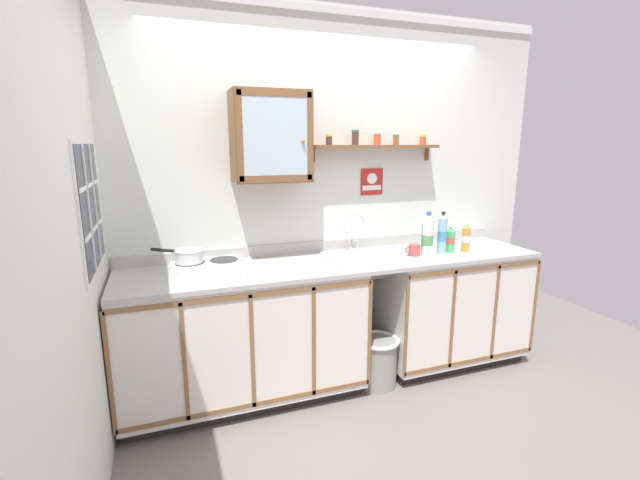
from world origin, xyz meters
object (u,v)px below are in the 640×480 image
object	(u,v)px
bottle_detergent_teal_1	(426,237)
bottle_opaque_white_2	(428,236)
saucepan	(188,255)
bottle_juice_amber_5	(466,238)
bottle_water_blue_4	(442,234)
sink	(364,258)
bottle_soda_green_3	(450,239)
warning_sign	(372,182)
mug	(414,250)
wall_cabinet	(271,137)
trash_bin	(377,360)
bottle_water_clear_0	(442,234)
hot_plate_stove	(208,267)

from	to	relation	value
bottle_detergent_teal_1	bottle_opaque_white_2	distance (m)	0.11
saucepan	bottle_juice_amber_5	size ratio (longest dim) A/B	1.37
bottle_water_blue_4	sink	bearing A→B (deg)	167.84
bottle_soda_green_3	warning_sign	xyz separation A→B (m)	(-0.49, 0.37, 0.42)
bottle_detergent_teal_1	warning_sign	bearing A→B (deg)	135.96
bottle_soda_green_3	warning_sign	distance (m)	0.75
mug	wall_cabinet	world-z (taller)	wall_cabinet
trash_bin	bottle_soda_green_3	bearing A→B (deg)	10.39
saucepan	bottle_water_blue_4	size ratio (longest dim) A/B	1.00
bottle_water_clear_0	warning_sign	bearing A→B (deg)	156.27
sink	trash_bin	size ratio (longest dim) A/B	1.55
bottle_opaque_white_2	wall_cabinet	world-z (taller)	wall_cabinet
sink	bottle_water_blue_4	world-z (taller)	bottle_water_blue_4
sink	bottle_water_clear_0	xyz separation A→B (m)	(0.70, 0.05, 0.12)
hot_plate_stove	saucepan	world-z (taller)	saucepan
wall_cabinet	warning_sign	bearing A→B (deg)	9.06
sink	wall_cabinet	distance (m)	1.09
hot_plate_stove	bottle_juice_amber_5	size ratio (longest dim) A/B	1.93
saucepan	bottle_opaque_white_2	distance (m)	1.70
bottle_water_clear_0	wall_cabinet	bearing A→B (deg)	176.03
bottle_soda_green_3	bottle_detergent_teal_1	bearing A→B (deg)	160.64
bottle_water_blue_4	warning_sign	xyz separation A→B (m)	(-0.40, 0.40, 0.37)
trash_bin	bottle_detergent_teal_1	bearing A→B (deg)	20.53
warning_sign	bottle_detergent_teal_1	bearing A→B (deg)	-44.04
bottle_water_blue_4	mug	distance (m)	0.25
trash_bin	hot_plate_stove	bearing A→B (deg)	170.89
mug	bottle_detergent_teal_1	bearing A→B (deg)	24.24
saucepan	bottle_detergent_teal_1	size ratio (longest dim) A/B	1.23
bottle_opaque_white_2	bottle_water_blue_4	size ratio (longest dim) A/B	1.02
sink	wall_cabinet	world-z (taller)	wall_cabinet
bottle_water_blue_4	bottle_detergent_teal_1	bearing A→B (deg)	130.49
bottle_juice_amber_5	bottle_water_blue_4	bearing A→B (deg)	179.49
sink	trash_bin	bearing A→B (deg)	-83.82
bottle_water_blue_4	bottle_juice_amber_5	size ratio (longest dim) A/B	1.38
warning_sign	trash_bin	bearing A→B (deg)	-108.65
bottle_soda_green_3	sink	bearing A→B (deg)	171.92
sink	bottle_juice_amber_5	bearing A→B (deg)	-9.06
bottle_water_clear_0	trash_bin	xyz separation A→B (m)	(-0.68, -0.26, -0.84)
saucepan	wall_cabinet	distance (m)	0.96
hot_plate_stove	bottle_water_clear_0	distance (m)	1.83
bottle_detergent_teal_1	bottle_water_blue_4	size ratio (longest dim) A/B	0.81
saucepan	mug	bearing A→B (deg)	-3.32
hot_plate_stove	wall_cabinet	xyz separation A→B (m)	(0.48, 0.17, 0.82)
bottle_soda_green_3	trash_bin	distance (m)	1.07
bottle_juice_amber_5	wall_cabinet	world-z (taller)	wall_cabinet
bottle_water_clear_0	warning_sign	distance (m)	0.70
bottle_juice_amber_5	trash_bin	xyz separation A→B (m)	(-0.78, -0.09, -0.84)
trash_bin	wall_cabinet	bearing A→B (deg)	151.86
sink	mug	size ratio (longest dim) A/B	4.60
bottle_opaque_white_2	mug	size ratio (longest dim) A/B	2.68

